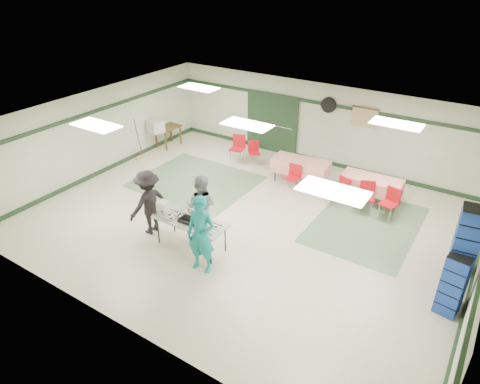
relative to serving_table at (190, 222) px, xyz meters
The scene contains 40 objects.
floor 1.97m from the serving_table, 75.93° to the left, with size 11.00×11.00×0.00m, color beige.
ceiling 2.70m from the serving_table, 75.93° to the left, with size 11.00×11.00×0.00m, color silver.
wall_back 6.33m from the serving_table, 85.94° to the left, with size 11.00×11.00×0.00m, color #B1BCA1.
wall_front 2.83m from the serving_table, 80.68° to the right, with size 11.00×11.00×0.00m, color #B1BCA1.
wall_left 5.40m from the serving_table, 160.59° to the left, with size 9.00×9.00×0.00m, color #B1BCA1.
trim_back 6.41m from the serving_table, 85.92° to the left, with size 11.00×0.06×0.10m, color #1C331D.
baseboard_back 6.30m from the serving_table, 85.92° to the left, with size 11.00×0.06×0.12m, color #1C331D.
trim_left 5.49m from the serving_table, 160.48° to the left, with size 9.00×0.06×0.10m, color #1C331D.
baseboard_left 5.37m from the serving_table, 160.48° to the left, with size 9.00×0.06×0.12m, color #1C331D.
baseboard_right 6.21m from the serving_table, 16.75° to the left, with size 9.00×0.06×0.12m, color #1C331D.
green_patch_a 3.53m from the serving_table, 126.45° to the left, with size 3.50×3.00×0.01m, color slate.
green_patch_b 4.67m from the serving_table, 45.30° to the left, with size 2.50×3.50×0.01m, color slate.
double_door_left 6.47m from the serving_table, 105.74° to the left, with size 0.90×0.06×2.10m, color #949794.
double_door_right 6.28m from the serving_table, 97.36° to the left, with size 0.90×0.06×2.10m, color #949794.
door_frame 6.34m from the serving_table, 101.70° to the left, with size 2.00×0.03×2.15m, color #1C331D.
wall_fan 6.41m from the serving_table, 83.16° to the left, with size 0.50×0.50×0.10m, color black.
scroll_banner 6.62m from the serving_table, 72.63° to the left, with size 0.80×0.02×0.60m, color tan.
serving_table is the anchor object (origin of this frame).
sheet_tray_right 0.52m from the serving_table, ahead, with size 0.58×0.44×0.02m, color silver.
sheet_tray_mid 0.18m from the serving_table, 115.93° to the left, with size 0.61×0.46×0.02m, color silver.
sheet_tray_left 0.62m from the serving_table, behind, with size 0.57×0.44×0.02m, color silver.
baking_pan 0.11m from the serving_table, 65.35° to the right, with size 0.48×0.30×0.08m, color black.
foam_box_stack 0.85m from the serving_table, behind, with size 0.26×0.24×0.24m, color white.
volunteer_teal 0.92m from the serving_table, 35.41° to the right, with size 0.67×0.44×1.84m, color teal.
volunteer_grey 0.57m from the serving_table, 99.00° to the left, with size 0.81×0.64×1.68m, color gray.
volunteer_dark 1.30m from the serving_table, behind, with size 1.10×0.63×1.71m, color black.
dining_table_a 5.36m from the serving_table, 57.25° to the left, with size 1.69×0.78×0.77m.
dining_table_b 4.57m from the serving_table, 81.17° to the left, with size 1.78×0.91×0.77m.
chair_a 4.94m from the serving_table, 53.01° to the left, with size 0.53×0.53×0.89m.
chair_b 4.54m from the serving_table, 60.22° to the left, with size 0.50×0.50×0.82m.
chair_c 5.36m from the serving_table, 47.43° to the left, with size 0.50×0.50×0.88m.
chair_d 4.02m from the serving_table, 79.26° to the left, with size 0.39×0.39×0.83m.
chair_loose_a 5.13m from the serving_table, 104.30° to the left, with size 0.51×0.51×0.78m.
chair_loose_b 5.13m from the serving_table, 110.46° to the left, with size 0.52×0.52×0.94m.
crate_stack_blue_a 5.77m from the serving_table, 13.42° to the left, with size 0.43×0.43×2.25m, color #1A40A1.
crate_stack_red 6.14m from the serving_table, 24.35° to the left, with size 0.41×0.41×1.33m, color maroon.
crate_stack_blue_b 5.70m from the serving_table, 10.71° to the left, with size 0.42×0.42×1.36m, color #1A40A1.
printer_table 6.54m from the serving_table, 136.01° to the left, with size 0.65×0.97×0.74m.
office_printer 6.13m from the serving_table, 140.20° to the left, with size 0.52×0.46×0.41m, color #BABAB5.
broom 5.71m from the serving_table, 146.84° to the left, with size 0.03×0.03×1.44m, color brown.
Camera 1 is at (5.15, -8.27, 6.20)m, focal length 32.00 mm.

